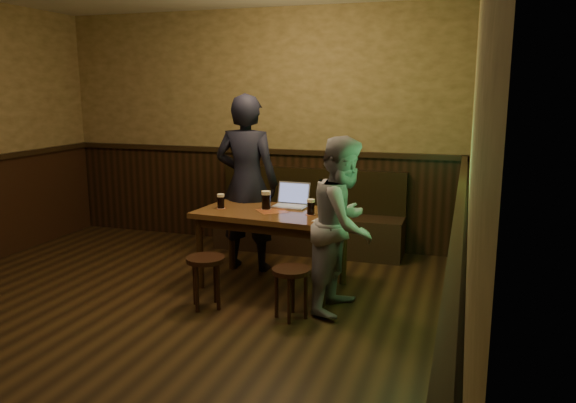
# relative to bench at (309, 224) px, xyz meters

# --- Properties ---
(room) EXTENTS (5.04, 6.04, 2.84)m
(room) POSITION_rel_bench_xyz_m (-0.75, -2.53, 0.89)
(room) COLOR black
(room) RESTS_ON ground
(bench) EXTENTS (2.20, 0.50, 0.95)m
(bench) POSITION_rel_bench_xyz_m (0.00, 0.00, 0.00)
(bench) COLOR black
(bench) RESTS_ON ground
(pub_table) EXTENTS (1.44, 0.90, 0.74)m
(pub_table) POSITION_rel_bench_xyz_m (0.00, -1.29, 0.33)
(pub_table) COLOR #593419
(pub_table) RESTS_ON ground
(stool_left) EXTENTS (0.40, 0.40, 0.45)m
(stool_left) POSITION_rel_bench_xyz_m (-0.37, -1.97, 0.05)
(stool_left) COLOR black
(stool_left) RESTS_ON ground
(stool_right) EXTENTS (0.37, 0.37, 0.43)m
(stool_right) POSITION_rel_bench_xyz_m (0.41, -1.98, 0.03)
(stool_right) COLOR black
(stool_right) RESTS_ON ground
(pint_left) EXTENTS (0.09, 0.09, 0.14)m
(pint_left) POSITION_rel_bench_xyz_m (-0.51, -1.33, 0.50)
(pint_left) COLOR maroon
(pint_left) RESTS_ON pub_table
(pint_mid) EXTENTS (0.12, 0.12, 0.18)m
(pint_mid) POSITION_rel_bench_xyz_m (-0.08, -1.24, 0.52)
(pint_mid) COLOR maroon
(pint_mid) RESTS_ON pub_table
(pint_right) EXTENTS (0.09, 0.09, 0.15)m
(pint_right) POSITION_rel_bench_xyz_m (0.39, -1.33, 0.50)
(pint_right) COLOR maroon
(pint_right) RESTS_ON pub_table
(laptop) EXTENTS (0.34, 0.28, 0.23)m
(laptop) POSITION_rel_bench_xyz_m (0.11, -1.03, 0.49)
(laptop) COLOR silver
(laptop) RESTS_ON pub_table
(menu) EXTENTS (0.24, 0.19, 0.00)m
(menu) POSITION_rel_bench_xyz_m (0.59, -1.52, 0.43)
(menu) COLOR silver
(menu) RESTS_ON pub_table
(person_suit) EXTENTS (0.68, 0.46, 1.83)m
(person_suit) POSITION_rel_bench_xyz_m (-0.43, -0.85, 0.60)
(person_suit) COLOR black
(person_suit) RESTS_ON ground
(person_grey) EXTENTS (0.66, 0.79, 1.49)m
(person_grey) POSITION_rel_bench_xyz_m (0.76, -1.64, 0.43)
(person_grey) COLOR gray
(person_grey) RESTS_ON ground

